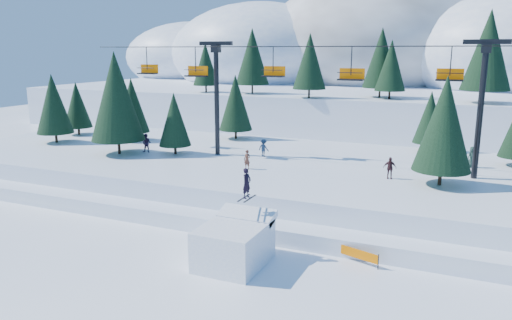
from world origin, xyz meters
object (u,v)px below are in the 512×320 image
at_px(jump_kicker, 235,243).
at_px(banner_near, 356,254).
at_px(banner_far, 381,245).
at_px(chairlift, 329,84).

distance_m(jump_kicker, banner_near, 7.06).
relative_size(jump_kicker, banner_far, 1.89).
bearing_deg(banner_far, banner_near, -118.96).
height_order(banner_near, banner_far, same).
distance_m(jump_kicker, chairlift, 18.20).
bearing_deg(banner_far, jump_kicker, -146.82).
bearing_deg(chairlift, jump_kicker, -92.54).
height_order(jump_kicker, chairlift, chairlift).
relative_size(banner_near, banner_far, 0.96).
relative_size(jump_kicker, chairlift, 0.12).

